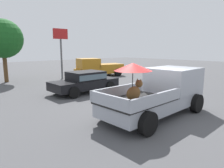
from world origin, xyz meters
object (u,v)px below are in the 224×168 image
object	(u,v)px
pickup_truck_red	(98,68)
parked_sedan_far	(85,81)
motel_sign	(61,44)
pickup_truck_main	(160,91)

from	to	relation	value
pickup_truck_red	parked_sedan_far	bearing A→B (deg)	59.08
pickup_truck_red	motel_sign	bearing A→B (deg)	-1.28
pickup_truck_main	parked_sedan_far	distance (m)	5.68
pickup_truck_main	motel_sign	distance (m)	12.35
pickup_truck_red	motel_sign	distance (m)	4.25
pickup_truck_red	parked_sedan_far	world-z (taller)	pickup_truck_red
parked_sedan_far	motel_sign	distance (m)	7.02
pickup_truck_main	pickup_truck_red	xyz separation A→B (m)	(5.41, 11.08, -0.10)
pickup_truck_main	motel_sign	bearing A→B (deg)	79.94
pickup_truck_red	pickup_truck_main	bearing A→B (deg)	77.35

